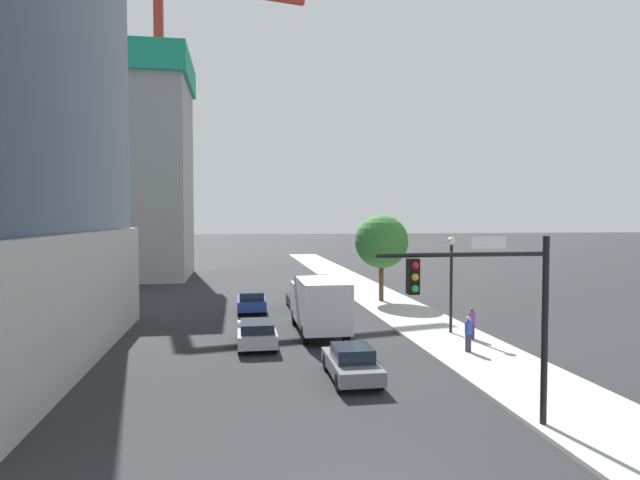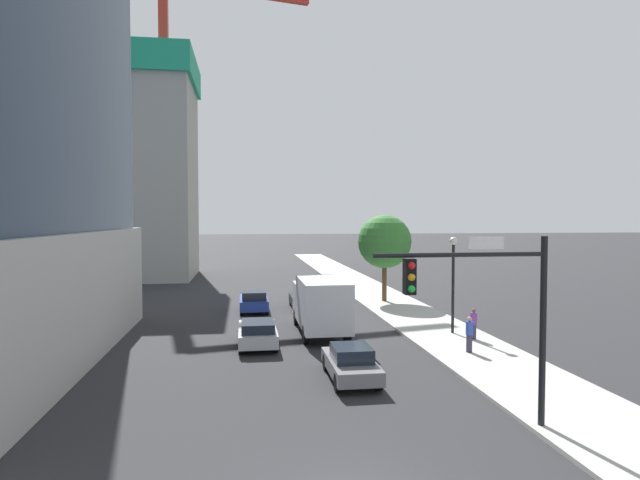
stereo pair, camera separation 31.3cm
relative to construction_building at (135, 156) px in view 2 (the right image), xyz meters
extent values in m
cube|color=#B2AFA8|center=(22.63, -28.33, -13.19)|extent=(4.62, 120.00, 0.15)
cube|color=#9E9B93|center=(-0.04, 0.03, -1.33)|extent=(12.49, 12.34, 23.85)
cube|color=#1E9E70|center=(-0.04, 0.03, 9.09)|extent=(13.24, 13.08, 3.00)
cube|color=red|center=(3.70, -3.68, 2.02)|extent=(0.90, 0.90, 30.56)
cylinder|color=black|center=(20.72, -44.87, -10.20)|extent=(0.20, 0.20, 5.83)
cylinder|color=black|center=(18.05, -44.87, -7.83)|extent=(5.34, 0.14, 0.14)
cube|color=black|center=(16.48, -44.87, -8.45)|extent=(0.32, 0.36, 1.05)
sphere|color=red|center=(16.48, -45.06, -8.11)|extent=(0.22, 0.22, 0.22)
sphere|color=orange|center=(16.48, -45.06, -8.45)|extent=(0.22, 0.22, 0.22)
sphere|color=green|center=(16.48, -45.06, -8.79)|extent=(0.22, 0.22, 0.22)
cube|color=white|center=(18.85, -44.87, -7.48)|extent=(1.10, 0.04, 0.36)
cylinder|color=black|center=(23.10, -32.06, -10.65)|extent=(0.16, 0.16, 4.92)
sphere|color=silver|center=(23.10, -32.06, -8.01)|extent=(0.44, 0.44, 0.44)
cylinder|color=brown|center=(22.32, -20.52, -11.60)|extent=(0.36, 0.36, 3.02)
sphere|color=#387F33|center=(22.32, -20.52, -8.55)|extent=(4.09, 4.09, 4.09)
cube|color=black|center=(15.90, -22.14, -12.70)|extent=(1.80, 4.25, 0.60)
cube|color=#19212D|center=(15.90, -22.89, -12.13)|extent=(1.51, 2.04, 0.55)
cylinder|color=black|center=(15.11, -20.69, -12.95)|extent=(0.22, 0.63, 0.63)
cylinder|color=black|center=(16.70, -20.69, -12.95)|extent=(0.22, 0.63, 0.63)
cylinder|color=black|center=(15.11, -23.58, -12.95)|extent=(0.22, 0.63, 0.63)
cylinder|color=black|center=(16.70, -23.58, -12.95)|extent=(0.22, 0.63, 0.63)
cube|color=#B7B7BC|center=(12.32, -32.86, -12.66)|extent=(1.90, 4.39, 0.63)
cube|color=#19212D|center=(12.32, -33.58, -12.11)|extent=(1.60, 2.20, 0.47)
cylinder|color=black|center=(11.49, -31.36, -12.92)|extent=(0.22, 0.68, 0.68)
cylinder|color=black|center=(13.16, -31.36, -12.92)|extent=(0.22, 0.68, 0.68)
cylinder|color=black|center=(11.49, -34.35, -12.92)|extent=(0.22, 0.68, 0.68)
cylinder|color=black|center=(13.16, -34.35, -12.92)|extent=(0.22, 0.68, 0.68)
cube|color=slate|center=(15.90, -39.11, -12.68)|extent=(1.78, 4.21, 0.55)
cube|color=#19212D|center=(15.90, -39.27, -12.13)|extent=(1.49, 1.84, 0.56)
cylinder|color=black|center=(15.12, -37.68, -12.91)|extent=(0.22, 0.71, 0.71)
cylinder|color=black|center=(16.69, -37.68, -12.91)|extent=(0.22, 0.71, 0.71)
cylinder|color=black|center=(15.12, -40.54, -12.91)|extent=(0.22, 0.71, 0.71)
cylinder|color=black|center=(16.69, -40.54, -12.91)|extent=(0.22, 0.71, 0.71)
cube|color=#233D9E|center=(12.32, -22.98, -12.63)|extent=(1.91, 4.01, 0.68)
cube|color=#19212D|center=(12.32, -23.76, -12.02)|extent=(1.61, 1.73, 0.56)
cylinder|color=black|center=(11.48, -21.61, -12.92)|extent=(0.22, 0.68, 0.68)
cylinder|color=black|center=(13.17, -21.61, -12.92)|extent=(0.22, 0.68, 0.68)
cylinder|color=black|center=(11.48, -24.34, -12.92)|extent=(0.22, 0.68, 0.68)
cylinder|color=black|center=(13.17, -24.34, -12.92)|extent=(0.22, 0.68, 0.68)
cube|color=silver|center=(15.90, -27.91, -11.68)|extent=(2.47, 2.01, 2.00)
cube|color=silver|center=(15.90, -31.58, -11.37)|extent=(2.47, 5.03, 2.60)
cylinder|color=black|center=(14.82, -27.91, -12.78)|extent=(0.30, 0.97, 0.97)
cylinder|color=black|center=(16.99, -27.91, -12.78)|extent=(0.30, 0.97, 0.97)
cylinder|color=black|center=(14.82, -32.84, -12.78)|extent=(0.30, 0.97, 0.97)
cylinder|color=black|center=(16.99, -32.84, -12.78)|extent=(0.30, 0.97, 0.97)
cylinder|color=#38334C|center=(23.60, -33.66, -12.72)|extent=(0.28, 0.28, 0.79)
cylinder|color=purple|center=(23.60, -33.66, -12.02)|extent=(0.34, 0.34, 0.61)
sphere|color=brown|center=(23.60, -33.66, -11.60)|extent=(0.21, 0.21, 0.21)
cylinder|color=#38334C|center=(22.24, -36.18, -12.70)|extent=(0.28, 0.28, 0.83)
cylinder|color=#2D4CB2|center=(22.24, -36.18, -11.96)|extent=(0.34, 0.34, 0.64)
sphere|color=tan|center=(22.24, -36.18, -11.53)|extent=(0.23, 0.23, 0.23)
camera|label=1|loc=(11.37, -59.73, -6.72)|focal=29.69mm
camera|label=2|loc=(11.68, -59.78, -6.72)|focal=29.69mm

